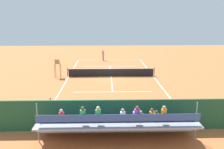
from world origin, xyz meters
TOP-DOWN VIEW (x-y plane):
  - ground_plane at (0.00, 0.00)m, footprint 60.00×60.00m
  - court_line_markings at (0.00, -0.04)m, footprint 10.10×22.20m
  - tennis_net at (0.00, 0.00)m, footprint 10.30×0.10m
  - backdrop_wall at (0.00, 14.00)m, footprint 18.00×0.16m
  - bleacher_stand at (-0.07, 15.39)m, footprint 9.06×2.40m
  - umpire_chair at (6.20, 0.21)m, footprint 0.67×0.67m
  - courtside_bench at (-3.08, 13.27)m, footprint 1.80×0.40m
  - equipment_bag at (-1.24, 13.40)m, footprint 0.90×0.36m
  - tennis_player at (1.02, -10.74)m, footprint 0.38×0.54m
  - tennis_racket at (1.91, -11.55)m, footprint 0.35×0.58m
  - tennis_ball_near at (1.42, -6.78)m, footprint 0.07×0.07m
  - line_judge at (4.33, 13.40)m, footprint 0.41×0.55m

SIDE VIEW (x-z plane):
  - ground_plane at x=0.00m, z-range 0.00..0.00m
  - court_line_markings at x=0.00m, z-range 0.00..0.01m
  - tennis_racket at x=1.91m, z-range 0.00..0.03m
  - tennis_ball_near at x=1.42m, z-range 0.00..0.07m
  - equipment_bag at x=-1.24m, z-range 0.00..0.36m
  - tennis_net at x=0.00m, z-range -0.03..1.04m
  - courtside_bench at x=-3.08m, z-range 0.09..1.02m
  - bleacher_stand at x=-0.07m, z-range -0.25..2.23m
  - backdrop_wall at x=0.00m, z-range 0.00..2.00m
  - tennis_player at x=1.02m, z-range 0.05..1.98m
  - line_judge at x=4.33m, z-range 0.05..1.98m
  - umpire_chair at x=6.20m, z-range 0.24..2.38m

